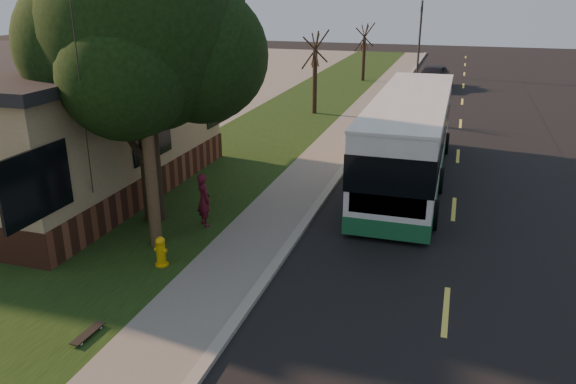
{
  "coord_description": "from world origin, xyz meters",
  "views": [
    {
      "loc": [
        3.83,
        -10.63,
        6.31
      ],
      "look_at": [
        -0.06,
        2.03,
        1.5
      ],
      "focal_mm": 35.0,
      "sensor_mm": 36.0,
      "label": 1
    }
  ],
  "objects_px": {
    "bare_tree_near": "(315,74)",
    "distant_car": "(433,76)",
    "skateboarder": "(204,200)",
    "dumpster": "(76,169)",
    "fire_hydrant": "(161,251)",
    "utility_pole": "(141,66)",
    "bare_tree_far": "(364,53)",
    "transit_bus": "(409,137)",
    "traffic_signal": "(420,33)",
    "skateboard_main": "(88,334)",
    "leafy_tree": "(143,35)"
  },
  "relations": [
    {
      "from": "bare_tree_far",
      "to": "transit_bus",
      "type": "relative_size",
      "value": 0.37
    },
    {
      "from": "fire_hydrant",
      "to": "utility_pole",
      "type": "xyz_separation_m",
      "value": [
        -0.71,
        0.99,
        4.2
      ]
    },
    {
      "from": "utility_pole",
      "to": "skateboard_main",
      "type": "relative_size",
      "value": 11.1
    },
    {
      "from": "utility_pole",
      "to": "transit_bus",
      "type": "distance_m",
      "value": 9.72
    },
    {
      "from": "fire_hydrant",
      "to": "dumpster",
      "type": "relative_size",
      "value": 0.47
    },
    {
      "from": "traffic_signal",
      "to": "distant_car",
      "type": "xyz_separation_m",
      "value": [
        1.46,
        -5.52,
        -2.39
      ]
    },
    {
      "from": "bare_tree_near",
      "to": "dumpster",
      "type": "relative_size",
      "value": 2.71
    },
    {
      "from": "bare_tree_near",
      "to": "transit_bus",
      "type": "xyz_separation_m",
      "value": [
        5.83,
        -9.7,
        -0.57
      ]
    },
    {
      "from": "utility_pole",
      "to": "traffic_signal",
      "type": "xyz_separation_m",
      "value": [
        3.81,
        33.01,
        -1.47
      ]
    },
    {
      "from": "bare_tree_far",
      "to": "distant_car",
      "type": "distance_m",
      "value": 5.33
    },
    {
      "from": "transit_bus",
      "to": "dumpster",
      "type": "height_order",
      "value": "transit_bus"
    },
    {
      "from": "bare_tree_near",
      "to": "bare_tree_far",
      "type": "bearing_deg",
      "value": 87.61
    },
    {
      "from": "skateboarder",
      "to": "dumpster",
      "type": "distance_m",
      "value": 5.56
    },
    {
      "from": "bare_tree_near",
      "to": "distant_car",
      "type": "height_order",
      "value": "bare_tree_near"
    },
    {
      "from": "fire_hydrant",
      "to": "transit_bus",
      "type": "distance_m",
      "value": 9.72
    },
    {
      "from": "fire_hydrant",
      "to": "transit_bus",
      "type": "relative_size",
      "value": 0.07
    },
    {
      "from": "skateboard_main",
      "to": "distant_car",
      "type": "relative_size",
      "value": 0.18
    },
    {
      "from": "leafy_tree",
      "to": "bare_tree_near",
      "type": "xyz_separation_m",
      "value": [
        0.67,
        15.35,
        -3.02
      ]
    },
    {
      "from": "bare_tree_far",
      "to": "skateboarder",
      "type": "distance_m",
      "value": 27.5
    },
    {
      "from": "skateboard_main",
      "to": "leafy_tree",
      "type": "bearing_deg",
      "value": 106.39
    },
    {
      "from": "skateboard_main",
      "to": "skateboarder",
      "type": "bearing_deg",
      "value": 91.49
    },
    {
      "from": "dumpster",
      "to": "skateboard_main",
      "type": "bearing_deg",
      "value": -52.43
    },
    {
      "from": "traffic_signal",
      "to": "skateboard_main",
      "type": "xyz_separation_m",
      "value": [
        -3.0,
        -37.03,
        -3.04
      ]
    },
    {
      "from": "bare_tree_near",
      "to": "dumpster",
      "type": "height_order",
      "value": "bare_tree_near"
    },
    {
      "from": "leafy_tree",
      "to": "skateboarder",
      "type": "xyz_separation_m",
      "value": [
        1.53,
        -0.12,
        -4.34
      ]
    },
    {
      "from": "fire_hydrant",
      "to": "utility_pole",
      "type": "distance_m",
      "value": 4.37
    },
    {
      "from": "bare_tree_near",
      "to": "skateboard_main",
      "type": "bearing_deg",
      "value": -87.28
    },
    {
      "from": "traffic_signal",
      "to": "distant_car",
      "type": "height_order",
      "value": "traffic_signal"
    },
    {
      "from": "transit_bus",
      "to": "skateboarder",
      "type": "height_order",
      "value": "transit_bus"
    },
    {
      "from": "bare_tree_near",
      "to": "distant_car",
      "type": "relative_size",
      "value": 0.95
    },
    {
      "from": "leafy_tree",
      "to": "distant_car",
      "type": "height_order",
      "value": "leafy_tree"
    },
    {
      "from": "distant_car",
      "to": "fire_hydrant",
      "type": "bearing_deg",
      "value": -92.24
    },
    {
      "from": "transit_bus",
      "to": "skateboard_main",
      "type": "bearing_deg",
      "value": -113.07
    },
    {
      "from": "bare_tree_far",
      "to": "utility_pole",
      "type": "bearing_deg",
      "value": -90.6
    },
    {
      "from": "dumpster",
      "to": "distant_car",
      "type": "xyz_separation_m",
      "value": [
        9.94,
        24.39,
        0.04
      ]
    },
    {
      "from": "skateboarder",
      "to": "utility_pole",
      "type": "bearing_deg",
      "value": 108.9
    },
    {
      "from": "skateboard_main",
      "to": "distant_car",
      "type": "height_order",
      "value": "distant_car"
    },
    {
      "from": "skateboarder",
      "to": "distant_car",
      "type": "distance_m",
      "value": 26.36
    },
    {
      "from": "skateboard_main",
      "to": "dumpster",
      "type": "xyz_separation_m",
      "value": [
        -5.48,
        7.12,
        0.61
      ]
    },
    {
      "from": "transit_bus",
      "to": "skateboarder",
      "type": "xyz_separation_m",
      "value": [
        -4.97,
        -5.78,
        -0.76
      ]
    },
    {
      "from": "bare_tree_near",
      "to": "transit_bus",
      "type": "height_order",
      "value": "bare_tree_near"
    },
    {
      "from": "utility_pole",
      "to": "skateboarder",
      "type": "distance_m",
      "value": 4.16
    },
    {
      "from": "dumpster",
      "to": "distant_car",
      "type": "height_order",
      "value": "distant_car"
    },
    {
      "from": "leafy_tree",
      "to": "bare_tree_near",
      "type": "height_order",
      "value": "leafy_tree"
    },
    {
      "from": "fire_hydrant",
      "to": "bare_tree_far",
      "type": "relative_size",
      "value": 0.18
    },
    {
      "from": "utility_pole",
      "to": "traffic_signal",
      "type": "height_order",
      "value": "utility_pole"
    },
    {
      "from": "bare_tree_near",
      "to": "leafy_tree",
      "type": "bearing_deg",
      "value": -92.5
    },
    {
      "from": "skateboarder",
      "to": "transit_bus",
      "type": "bearing_deg",
      "value": -88.51
    },
    {
      "from": "fire_hydrant",
      "to": "distant_car",
      "type": "distance_m",
      "value": 28.85
    },
    {
      "from": "skateboarder",
      "to": "skateboard_main",
      "type": "bearing_deg",
      "value": 133.71
    }
  ]
}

